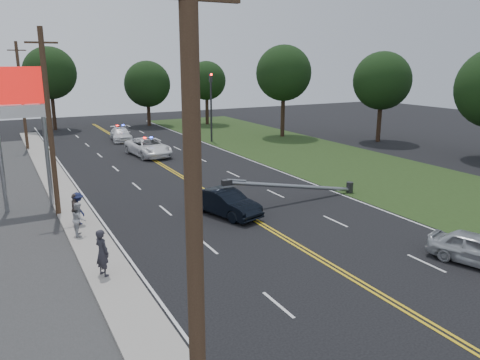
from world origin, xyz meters
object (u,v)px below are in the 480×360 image
waiting_sedan (478,249)px  emergency_b (121,134)px  traffic_signal (211,101)px  utility_pole_near (195,269)px  crashed_sedan (226,203)px  emergency_a (148,147)px  pylon_sign (18,104)px  bystander_a (102,253)px  fallen_streetlight (300,186)px  bystander_c (78,208)px  bystander_d (75,209)px  utility_pole_mid (50,124)px  bystander_b (79,219)px  utility_pole_far (22,96)px

waiting_sedan → emergency_b: emergency_b is taller
traffic_signal → utility_pole_near: utility_pole_near is taller
crashed_sedan → emergency_a: (1.18, 18.10, 0.07)m
pylon_sign → bystander_a: bearing=-80.4°
fallen_streetlight → bystander_c: size_ratio=5.57×
emergency_b → bystander_d: 26.84m
fallen_streetlight → crashed_sedan: size_ratio=2.13×
utility_pole_near → bystander_a: 11.73m
traffic_signal → crashed_sedan: traffic_signal is taller
utility_pole_mid → emergency_a: 17.21m
emergency_a → bystander_d: bystander_d is taller
utility_pole_mid → waiting_sedan: utility_pole_mid is taller
pylon_sign → traffic_signal: bearing=40.4°
pylon_sign → bystander_a: (1.85, -10.99, -4.93)m
traffic_signal → utility_pole_mid: (-17.50, -18.00, 0.88)m
bystander_c → crashed_sedan: bearing=-118.0°
waiting_sedan → emergency_a: bearing=82.4°
emergency_b → bystander_a: bearing=-98.1°
utility_pole_near → emergency_b: 44.15m
bystander_a → bystander_d: 6.54m
fallen_streetlight → waiting_sedan: 11.11m
utility_pole_near → emergency_a: 35.31m
pylon_sign → utility_pole_mid: utility_pole_mid is taller
bystander_c → utility_pole_mid: bearing=4.0°
bystander_b → bystander_d: bearing=6.0°
bystander_d → utility_pole_mid: bearing=20.9°
traffic_signal → bystander_d: bearing=-129.6°
crashed_sedan → bystander_c: (-7.46, 1.96, 0.23)m
bystander_a → utility_pole_far: bearing=-22.1°
waiting_sedan → utility_pole_mid: bearing=116.3°
fallen_streetlight → emergency_b: 27.29m
crashed_sedan → emergency_a: 18.14m
pylon_sign → traffic_signal: pylon_sign is taller
bystander_d → crashed_sedan: bearing=-95.8°
waiting_sedan → bystander_d: size_ratio=2.37×
pylon_sign → fallen_streetlight: bearing=-22.2°
bystander_b → bystander_c: 1.68m
crashed_sedan → bystander_b: bearing=160.3°
utility_pole_far → bystander_b: (0.48, -26.03, -4.15)m
emergency_a → emergency_b: bearing=84.9°
utility_pole_near → utility_pole_mid: bearing=90.0°
utility_pole_near → bystander_b: 16.51m
emergency_a → emergency_b: 9.19m
utility_pole_near → bystander_c: 18.12m
utility_pole_mid → bystander_c: size_ratio=5.95×
emergency_b → bystander_c: bearing=-101.4°
bystander_c → waiting_sedan: bearing=-145.5°
fallen_streetlight → emergency_b: size_ratio=1.97×
crashed_sedan → waiting_sedan: (6.48, -10.70, -0.05)m
crashed_sedan → bystander_b: size_ratio=2.71×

